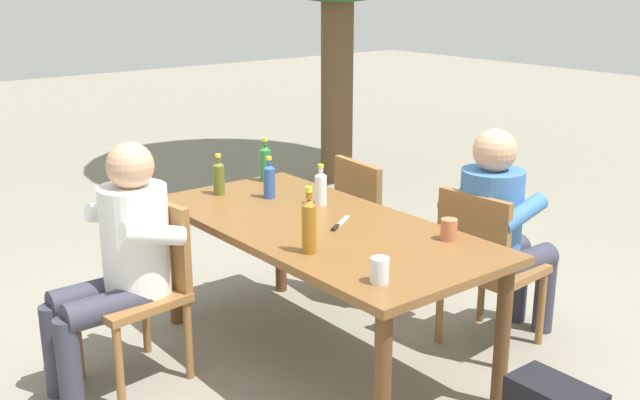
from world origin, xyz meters
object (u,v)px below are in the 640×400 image
Objects in this scene: chair_far_right at (485,262)px; bottle_amber at (309,225)px; cup_terracotta at (449,229)px; chair_far_left at (373,221)px; bottle_blue at (269,180)px; person_in_white_shirt at (121,254)px; person_in_plaid_shirt at (499,226)px; bottle_green at (265,162)px; bottle_olive at (219,177)px; cup_glass at (380,270)px; dining_table at (320,239)px; bottle_clear at (321,188)px; chair_near_left at (144,281)px; table_knife at (339,224)px.

bottle_amber is (-0.14, -1.04, 0.38)m from chair_far_right.
chair_far_left is at bearing 156.24° from cup_terracotta.
bottle_amber is at bearing -23.50° from bottle_blue.
bottle_blue is at bearing 96.25° from person_in_white_shirt.
person_in_white_shirt is 1.00× the size of person_in_plaid_shirt.
person_in_plaid_shirt reaches higher than bottle_green.
bottle_olive is (-0.33, 0.74, 0.18)m from person_in_white_shirt.
chair_far_right is at bearing 106.30° from cup_terracotta.
person_in_white_shirt is 11.22× the size of cup_glass.
dining_table is 0.78m from bottle_olive.
cup_glass reaches higher than dining_table.
bottle_clear is 1.08m from cup_glass.
bottle_clear is at bearing -4.72° from bottle_green.
bottle_blue is (-0.10, 0.92, 0.18)m from person_in_white_shirt.
bottle_blue is (-0.95, -0.68, 0.35)m from chair_far_right.
chair_far_right is (0.86, 1.49, 0.00)m from chair_near_left.
chair_far_right is 4.05× the size of table_knife.
chair_near_left is 1.02m from bottle_clear.
bottle_blue is at bearing 179.72° from table_knife.
chair_near_left is 1.29m from cup_glass.
person_in_white_shirt is 5.16× the size of bottle_olive.
chair_far_left is 0.89m from table_knife.
person_in_plaid_shirt is at bearing 66.68° from table_knife.
cup_terracotta is at bearing 106.56° from cup_glass.
bottle_olive is 2.18× the size of cup_glass.
chair_near_left is at bearing -158.06° from cup_glass.
bottle_amber is 1.05m from bottle_olive.
cup_glass is (0.97, -0.48, -0.04)m from bottle_clear.
dining_table is 17.76× the size of cup_glass.
person_in_plaid_shirt is 0.87m from table_knife.
chair_far_left is 1.61m from person_in_white_shirt.
dining_table is at bearing -142.45° from table_knife.
chair_near_left is at bearing -119.81° from chair_far_right.
person_in_white_shirt is 5.35× the size of bottle_clear.
chair_far_right is 1.11m from bottle_amber.
person_in_white_shirt is at bearing -89.73° from chair_far_left.
bottle_green is (-0.83, 0.25, 0.19)m from dining_table.
cup_glass is (1.16, -1.03, 0.30)m from chair_far_left.
person_in_white_shirt is at bearing -116.14° from dining_table.
cup_terracotta reaches higher than table_knife.
dining_table is 0.95m from person_in_white_shirt.
person_in_white_shirt is (0.01, -0.11, 0.17)m from chair_near_left.
bottle_blue is at bearing -166.70° from cup_terracotta.
dining_table is at bearing 60.12° from chair_near_left.
chair_near_left is at bearing -68.17° from bottle_green.
bottle_clear is at bearing 26.14° from bottle_blue.
chair_near_left is 3.36× the size of bottle_green.
bottle_green is 0.36m from bottle_blue.
person_in_plaid_shirt is 1.18m from cup_glass.
cup_terracotta is at bearing 2.86° from bottle_green.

